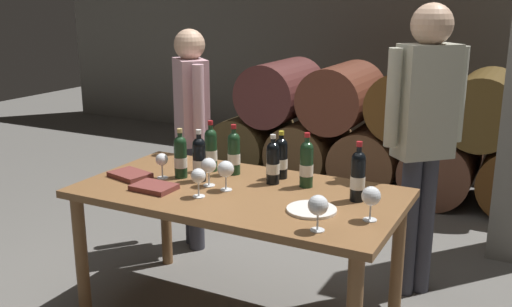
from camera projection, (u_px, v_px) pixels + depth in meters
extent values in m
cube|color=slate|center=(417.00, 28.00, 6.47)|extent=(10.00, 0.24, 2.80)
cylinder|color=#513F20|center=(253.00, 141.00, 5.94)|extent=(0.60, 0.90, 0.60)
cylinder|color=brown|center=(310.00, 149.00, 5.66)|extent=(0.60, 0.90, 0.60)
cylinder|color=brown|center=(372.00, 156.00, 5.39)|extent=(0.60, 0.90, 0.60)
cylinder|color=brown|center=(442.00, 165.00, 5.11)|extent=(0.60, 0.90, 0.60)
cylinder|color=brown|center=(281.00, 91.00, 5.66)|extent=(0.60, 0.90, 0.60)
cylinder|color=brown|center=(343.00, 96.00, 5.38)|extent=(0.60, 0.90, 0.60)
cylinder|color=brown|center=(410.00, 102.00, 5.11)|extent=(0.60, 0.90, 0.60)
cylinder|color=brown|center=(486.00, 107.00, 4.83)|extent=(0.60, 0.90, 0.60)
cube|color=brown|center=(239.00, 193.00, 3.04)|extent=(1.70, 0.90, 0.04)
cylinder|color=brown|center=(82.00, 259.00, 3.14)|extent=(0.07, 0.07, 0.72)
cylinder|color=brown|center=(166.00, 213.00, 3.81)|extent=(0.07, 0.07, 0.72)
cylinder|color=brown|center=(397.00, 259.00, 3.14)|extent=(0.07, 0.07, 0.72)
cylinder|color=black|center=(273.00, 167.00, 3.11)|extent=(0.07, 0.07, 0.19)
sphere|color=black|center=(273.00, 148.00, 3.08)|extent=(0.07, 0.07, 0.07)
cylinder|color=black|center=(273.00, 144.00, 3.08)|extent=(0.03, 0.03, 0.06)
cylinder|color=silver|center=(273.00, 137.00, 3.07)|extent=(0.03, 0.03, 0.02)
cylinder|color=silver|center=(273.00, 168.00, 3.11)|extent=(0.07, 0.07, 0.06)
cylinder|color=black|center=(199.00, 163.00, 3.15)|extent=(0.07, 0.07, 0.20)
sphere|color=black|center=(199.00, 144.00, 3.13)|extent=(0.07, 0.07, 0.07)
cylinder|color=black|center=(199.00, 140.00, 3.12)|extent=(0.03, 0.03, 0.06)
cylinder|color=silver|center=(199.00, 132.00, 3.11)|extent=(0.03, 0.03, 0.02)
cylinder|color=silver|center=(199.00, 165.00, 3.16)|extent=(0.07, 0.07, 0.06)
cylinder|color=black|center=(281.00, 162.00, 3.21)|extent=(0.07, 0.07, 0.19)
sphere|color=black|center=(281.00, 144.00, 3.18)|extent=(0.07, 0.07, 0.07)
cylinder|color=black|center=(281.00, 140.00, 3.18)|extent=(0.03, 0.03, 0.06)
cylinder|color=gold|center=(281.00, 133.00, 3.16)|extent=(0.03, 0.03, 0.02)
cylinder|color=silver|center=(281.00, 163.00, 3.21)|extent=(0.07, 0.07, 0.06)
cylinder|color=#19381E|center=(181.00, 160.00, 3.22)|extent=(0.07, 0.07, 0.20)
sphere|color=#19381E|center=(180.00, 142.00, 3.19)|extent=(0.07, 0.07, 0.07)
cylinder|color=#19381E|center=(180.00, 138.00, 3.18)|extent=(0.03, 0.03, 0.06)
cylinder|color=tan|center=(180.00, 131.00, 3.17)|extent=(0.03, 0.03, 0.02)
cylinder|color=silver|center=(181.00, 162.00, 3.22)|extent=(0.07, 0.07, 0.06)
cylinder|color=#19381E|center=(306.00, 168.00, 3.06)|extent=(0.07, 0.07, 0.21)
sphere|color=#19381E|center=(307.00, 148.00, 3.03)|extent=(0.07, 0.07, 0.07)
cylinder|color=#19381E|center=(307.00, 143.00, 3.02)|extent=(0.03, 0.03, 0.07)
cylinder|color=#B21E23|center=(307.00, 135.00, 3.01)|extent=(0.03, 0.03, 0.02)
cylinder|color=silver|center=(306.00, 170.00, 3.06)|extent=(0.07, 0.07, 0.06)
cylinder|color=#19381E|center=(211.00, 153.00, 3.34)|extent=(0.07, 0.07, 0.21)
sphere|color=#19381E|center=(211.00, 135.00, 3.31)|extent=(0.07, 0.07, 0.07)
cylinder|color=#19381E|center=(210.00, 130.00, 3.30)|extent=(0.03, 0.03, 0.07)
cylinder|color=#B21E23|center=(210.00, 123.00, 3.29)|extent=(0.03, 0.03, 0.02)
cylinder|color=silver|center=(211.00, 155.00, 3.34)|extent=(0.07, 0.07, 0.06)
cylinder|color=black|center=(358.00, 180.00, 2.84)|extent=(0.07, 0.07, 0.21)
sphere|color=black|center=(359.00, 158.00, 2.81)|extent=(0.07, 0.07, 0.07)
cylinder|color=black|center=(359.00, 153.00, 2.81)|extent=(0.03, 0.03, 0.07)
cylinder|color=#B21E23|center=(359.00, 144.00, 2.79)|extent=(0.03, 0.03, 0.02)
cylinder|color=silver|center=(358.00, 182.00, 2.85)|extent=(0.07, 0.07, 0.06)
cylinder|color=#19381E|center=(234.00, 157.00, 3.28)|extent=(0.07, 0.07, 0.20)
sphere|color=#19381E|center=(234.00, 139.00, 3.25)|extent=(0.07, 0.07, 0.07)
cylinder|color=#19381E|center=(234.00, 134.00, 3.24)|extent=(0.03, 0.03, 0.06)
cylinder|color=#B21E23|center=(234.00, 127.00, 3.23)|extent=(0.03, 0.03, 0.02)
cylinder|color=silver|center=(234.00, 159.00, 3.28)|extent=(0.07, 0.07, 0.06)
cylinder|color=white|center=(199.00, 196.00, 2.93)|extent=(0.06, 0.06, 0.00)
cylinder|color=white|center=(199.00, 189.00, 2.91)|extent=(0.01, 0.01, 0.07)
sphere|color=white|center=(198.00, 176.00, 2.90)|extent=(0.08, 0.08, 0.08)
cylinder|color=white|center=(226.00, 190.00, 3.03)|extent=(0.06, 0.06, 0.00)
cylinder|color=white|center=(226.00, 183.00, 3.01)|extent=(0.01, 0.01, 0.07)
sphere|color=white|center=(226.00, 169.00, 3.00)|extent=(0.09, 0.09, 0.09)
cylinder|color=white|center=(370.00, 220.00, 2.62)|extent=(0.06, 0.06, 0.00)
cylinder|color=white|center=(370.00, 212.00, 2.61)|extent=(0.01, 0.01, 0.07)
sphere|color=white|center=(371.00, 196.00, 2.59)|extent=(0.09, 0.09, 0.09)
cylinder|color=white|center=(163.00, 178.00, 3.23)|extent=(0.06, 0.06, 0.00)
cylinder|color=white|center=(162.00, 171.00, 3.22)|extent=(0.01, 0.01, 0.07)
sphere|color=white|center=(162.00, 159.00, 3.20)|extent=(0.07, 0.07, 0.07)
cylinder|color=white|center=(317.00, 230.00, 2.50)|extent=(0.06, 0.06, 0.00)
cylinder|color=white|center=(318.00, 222.00, 2.49)|extent=(0.01, 0.01, 0.07)
sphere|color=white|center=(318.00, 205.00, 2.47)|extent=(0.09, 0.09, 0.09)
cylinder|color=white|center=(209.00, 185.00, 3.10)|extent=(0.06, 0.06, 0.00)
cylinder|color=white|center=(209.00, 178.00, 3.08)|extent=(0.01, 0.01, 0.07)
sphere|color=white|center=(209.00, 165.00, 3.07)|extent=(0.08, 0.08, 0.08)
cube|color=brown|center=(154.00, 187.00, 3.03)|extent=(0.23, 0.17, 0.03)
cube|color=brown|center=(130.00, 175.00, 3.24)|extent=(0.25, 0.21, 0.03)
cylinder|color=white|center=(312.00, 210.00, 2.73)|extent=(0.24, 0.24, 0.01)
cylinder|color=#383842|center=(424.00, 225.00, 3.43)|extent=(0.11, 0.11, 0.85)
cylinder|color=#383842|center=(408.00, 227.00, 3.40)|extent=(0.11, 0.11, 0.85)
cube|color=#B2B29E|center=(426.00, 102.00, 3.22)|extent=(0.36, 0.35, 0.64)
cylinder|color=#B2B29E|center=(459.00, 94.00, 3.27)|extent=(0.08, 0.08, 0.54)
cylinder|color=#B2B29E|center=(393.00, 98.00, 3.16)|extent=(0.08, 0.08, 0.54)
sphere|color=tan|center=(432.00, 24.00, 3.11)|extent=(0.23, 0.23, 0.23)
cylinder|color=#383842|center=(192.00, 193.00, 4.13)|extent=(0.11, 0.11, 0.77)
cylinder|color=#383842|center=(196.00, 197.00, 4.03)|extent=(0.11, 0.11, 0.77)
cube|color=#CC9EA8|center=(191.00, 102.00, 3.91)|extent=(0.36, 0.35, 0.58)
cylinder|color=#CC9EA8|center=(184.00, 93.00, 4.09)|extent=(0.08, 0.08, 0.49)
cylinder|color=#CC9EA8|center=(199.00, 103.00, 3.71)|extent=(0.08, 0.08, 0.49)
sphere|color=tan|center=(189.00, 45.00, 3.81)|extent=(0.21, 0.21, 0.21)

